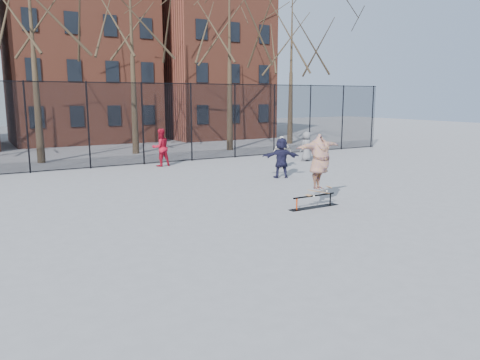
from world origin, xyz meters
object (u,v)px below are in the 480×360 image
skate_rail (314,203)px  bystander_white (282,152)px  bystander_navy (281,158)px  skateboard (319,193)px  bystander_red (161,148)px  skater (320,164)px  bystander_extra (306,146)px

skate_rail → bystander_white: bystander_white is taller
skate_rail → bystander_navy: bystander_navy is taller
skateboard → bystander_red: (-1.07, 10.40, 0.47)m
skater → bystander_navy: (2.04, 4.81, -0.48)m
bystander_white → skateboard: bearing=79.9°
skateboard → bystander_white: size_ratio=0.52×
skate_rail → bystander_red: 10.46m
bystander_extra → bystander_white: bearing=21.8°
skateboard → bystander_red: size_ratio=0.44×
bystander_red → bystander_white: bearing=136.4°
skateboard → bystander_red: 10.46m
bystander_red → skateboard: bearing=89.9°
bystander_red → bystander_extra: bystander_red is taller
bystander_navy → bystander_extra: (4.07, 3.46, -0.06)m
skate_rail → bystander_red: size_ratio=0.97×
skater → bystander_navy: bearing=51.6°
skateboard → bystander_navy: 5.24m
bystander_red → bystander_extra: (7.17, -2.13, -0.14)m
skater → bystander_red: size_ratio=1.14×
skate_rail → skateboard: size_ratio=2.22×
skater → bystander_red: (-1.07, 10.40, -0.41)m
skateboard → bystander_extra: (6.11, 8.27, 0.33)m
bystander_extra → bystander_navy: bearing=33.2°
bystander_red → skater: bearing=89.9°
bystander_navy → bystander_extra: bystander_navy is taller
bystander_navy → bystander_extra: bearing=-115.8°
bystander_red → bystander_navy: (3.10, -5.58, -0.07)m
skate_rail → skateboard: (0.18, 0.00, 0.28)m
bystander_navy → skateboard: bearing=91.0°
bystander_navy → bystander_white: bearing=-102.4°
skate_rail → bystander_red: bearing=94.9°
bystander_red → bystander_navy: size_ratio=1.09×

